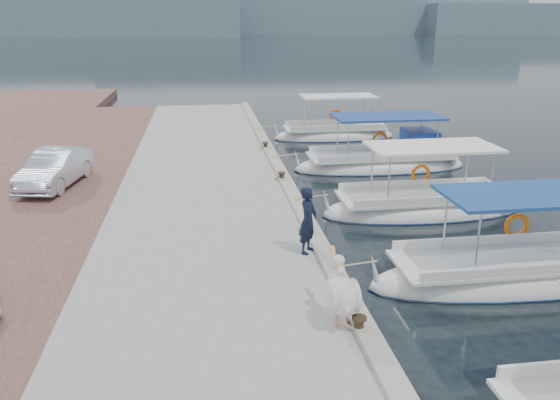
# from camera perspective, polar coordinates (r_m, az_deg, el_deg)

# --- Properties ---
(ground) EXTENTS (400.00, 400.00, 0.00)m
(ground) POSITION_cam_1_polar(r_m,az_deg,el_deg) (13.81, 5.51, -7.57)
(ground) COLOR black
(ground) RESTS_ON ground
(concrete_quay) EXTENTS (6.00, 40.00, 0.50)m
(concrete_quay) POSITION_cam_1_polar(r_m,az_deg,el_deg) (17.99, -7.53, -0.46)
(concrete_quay) COLOR gray
(concrete_quay) RESTS_ON ground
(quay_curb) EXTENTS (0.44, 40.00, 0.12)m
(quay_curb) POSITION_cam_1_polar(r_m,az_deg,el_deg) (18.12, 1.25, 0.86)
(quay_curb) COLOR #A39C91
(quay_curb) RESTS_ON concrete_quay
(cobblestone_strip) EXTENTS (4.00, 40.00, 0.50)m
(cobblestone_strip) POSITION_cam_1_polar(r_m,az_deg,el_deg) (18.67, -23.05, -1.13)
(cobblestone_strip) COLOR brown
(cobblestone_strip) RESTS_ON ground
(distant_hills) EXTENTS (330.00, 60.00, 18.00)m
(distant_hills) POSITION_cam_1_polar(r_m,az_deg,el_deg) (216.01, 0.65, 18.92)
(distant_hills) COLOR slate
(distant_hills) RESTS_ON ground
(fishing_caique_b) EXTENTS (7.81, 2.20, 2.83)m
(fishing_caique_b) POSITION_cam_1_polar(r_m,az_deg,el_deg) (14.59, 24.10, -7.19)
(fishing_caique_b) COLOR silver
(fishing_caique_b) RESTS_ON ground
(fishing_caique_c) EXTENTS (6.69, 2.29, 2.83)m
(fishing_caique_c) POSITION_cam_1_polar(r_m,az_deg,el_deg) (18.41, 14.65, -0.89)
(fishing_caique_c) COLOR silver
(fishing_caique_c) RESTS_ON ground
(fishing_caique_d) EXTENTS (7.41, 2.40, 2.83)m
(fishing_caique_d) POSITION_cam_1_polar(r_m,az_deg,el_deg) (23.49, 10.68, 3.73)
(fishing_caique_d) COLOR silver
(fishing_caique_d) RESTS_ON ground
(fishing_caique_e) EXTENTS (6.43, 2.18, 2.83)m
(fishing_caique_e) POSITION_cam_1_polar(r_m,az_deg,el_deg) (29.17, 5.69, 6.70)
(fishing_caique_e) COLOR silver
(fishing_caique_e) RESTS_ON ground
(mooring_bollards) EXTENTS (0.28, 20.28, 0.33)m
(mooring_bollards) POSITION_cam_1_polar(r_m,az_deg,el_deg) (14.80, 2.94, -2.74)
(mooring_bollards) COLOR black
(mooring_bollards) RESTS_ON concrete_quay
(pelican) EXTENTS (0.58, 1.61, 1.26)m
(pelican) POSITION_cam_1_polar(r_m,az_deg,el_deg) (10.42, 6.54, -9.70)
(pelican) COLOR tan
(pelican) RESTS_ON concrete_quay
(fisherman) EXTENTS (0.67, 0.74, 1.69)m
(fisherman) POSITION_cam_1_polar(r_m,az_deg,el_deg) (13.37, 2.94, -2.12)
(fisherman) COLOR black
(fisherman) RESTS_ON concrete_quay
(parked_car) EXTENTS (2.01, 3.98, 1.25)m
(parked_car) POSITION_cam_1_polar(r_m,az_deg,el_deg) (20.35, -22.45, 3.08)
(parked_car) COLOR silver
(parked_car) RESTS_ON cobblestone_strip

